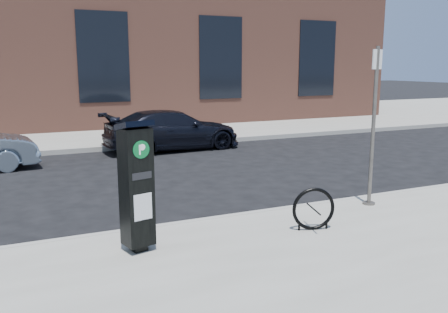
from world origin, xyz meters
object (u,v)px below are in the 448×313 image
sign_pole (373,128)px  bike_rack (313,209)px  parking_kiosk (136,185)px  car_dark (173,130)px

sign_pole → bike_rack: (-1.76, -0.74, -1.09)m
parking_kiosk → sign_pole: bearing=-8.0°
car_dark → parking_kiosk: bearing=155.3°
parking_kiosk → sign_pole: sign_pole is taller
car_dark → bike_rack: bearing=173.0°
sign_pole → car_dark: sign_pole is taller
bike_rack → parking_kiosk: bearing=-171.2°
sign_pole → bike_rack: bearing=-170.1°
parking_kiosk → car_dark: 8.93m
parking_kiosk → car_dark: (3.24, 8.31, -0.45)m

